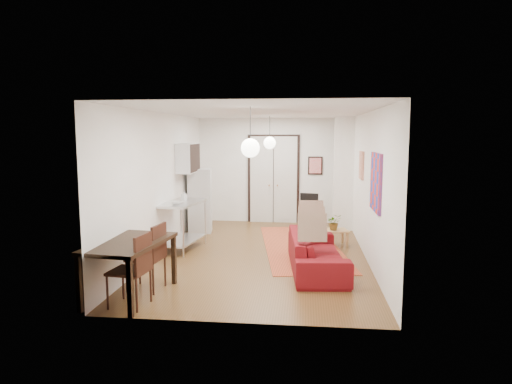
# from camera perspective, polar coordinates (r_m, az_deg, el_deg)

# --- Properties ---
(floor) EXTENTS (7.00, 7.00, 0.00)m
(floor) POSITION_cam_1_polar(r_m,az_deg,el_deg) (9.54, 0.74, -7.73)
(floor) COLOR brown
(floor) RESTS_ON ground
(ceiling) EXTENTS (4.20, 7.00, 0.02)m
(ceiling) POSITION_cam_1_polar(r_m,az_deg,el_deg) (9.22, 0.77, 9.95)
(ceiling) COLOR silver
(ceiling) RESTS_ON wall_back
(wall_back) EXTENTS (4.20, 0.02, 2.90)m
(wall_back) POSITION_cam_1_polar(r_m,az_deg,el_deg) (12.74, 2.22, 2.69)
(wall_back) COLOR white
(wall_back) RESTS_ON floor
(wall_front) EXTENTS (4.20, 0.02, 2.90)m
(wall_front) POSITION_cam_1_polar(r_m,az_deg,el_deg) (5.83, -2.45, -2.82)
(wall_front) COLOR white
(wall_front) RESTS_ON floor
(wall_left) EXTENTS (0.02, 7.00, 2.90)m
(wall_left) POSITION_cam_1_polar(r_m,az_deg,el_deg) (9.69, -11.71, 1.09)
(wall_left) COLOR white
(wall_left) RESTS_ON floor
(wall_right) EXTENTS (0.02, 7.00, 2.90)m
(wall_right) POSITION_cam_1_polar(r_m,az_deg,el_deg) (9.31, 13.73, 0.78)
(wall_right) COLOR white
(wall_right) RESTS_ON floor
(double_doors) EXTENTS (1.44, 0.06, 2.50)m
(double_doors) POSITION_cam_1_polar(r_m,az_deg,el_deg) (12.72, 2.20, 1.55)
(double_doors) COLOR silver
(double_doors) RESTS_ON wall_back
(stub_partition) EXTENTS (0.50, 0.10, 2.90)m
(stub_partition) POSITION_cam_1_polar(r_m,az_deg,el_deg) (11.81, 10.90, 2.20)
(stub_partition) COLOR white
(stub_partition) RESTS_ON floor
(wall_cabinet) EXTENTS (0.35, 1.00, 0.70)m
(wall_cabinet) POSITION_cam_1_polar(r_m,az_deg,el_deg) (11.04, -8.50, 4.24)
(wall_cabinet) COLOR white
(wall_cabinet) RESTS_ON wall_left
(painting_popart) EXTENTS (0.05, 1.00, 1.00)m
(painting_popart) POSITION_cam_1_polar(r_m,az_deg,el_deg) (8.06, 14.77, 1.19)
(painting_popart) COLOR red
(painting_popart) RESTS_ON wall_right
(painting_abstract) EXTENTS (0.05, 0.50, 0.60)m
(painting_abstract) POSITION_cam_1_polar(r_m,az_deg,el_deg) (10.07, 13.05, 3.28)
(painting_abstract) COLOR beige
(painting_abstract) RESTS_ON wall_right
(poster_back) EXTENTS (0.40, 0.03, 0.50)m
(poster_back) POSITION_cam_1_polar(r_m,az_deg,el_deg) (12.68, 7.42, 3.29)
(poster_back) COLOR red
(poster_back) RESTS_ON wall_back
(print_left) EXTENTS (0.03, 0.44, 0.54)m
(print_left) POSITION_cam_1_polar(r_m,az_deg,el_deg) (11.56, -8.61, 4.62)
(print_left) COLOR #9D5E41
(print_left) RESTS_ON wall_left
(pendant_back) EXTENTS (0.30, 0.30, 0.80)m
(pendant_back) POSITION_cam_1_polar(r_m,az_deg,el_deg) (11.21, 1.72, 6.16)
(pendant_back) COLOR white
(pendant_back) RESTS_ON ceiling
(pendant_front) EXTENTS (0.30, 0.30, 0.80)m
(pendant_front) POSITION_cam_1_polar(r_m,az_deg,el_deg) (7.23, -0.72, 5.54)
(pendant_front) COLOR white
(pendant_front) RESTS_ON ceiling
(kilim_rug) EXTENTS (2.17, 4.40, 0.01)m
(kilim_rug) POSITION_cam_1_polar(r_m,az_deg,el_deg) (10.17, 5.68, -6.79)
(kilim_rug) COLOR #C24930
(kilim_rug) RESTS_ON floor
(sofa) EXTENTS (1.11, 2.39, 0.68)m
(sofa) POSITION_cam_1_polar(r_m,az_deg,el_deg) (8.41, 7.59, -7.46)
(sofa) COLOR maroon
(sofa) RESTS_ON floor
(coffee_table) EXTENTS (0.89, 0.62, 0.36)m
(coffee_table) POSITION_cam_1_polar(r_m,az_deg,el_deg) (10.27, 9.16, -4.95)
(coffee_table) COLOR tan
(coffee_table) RESTS_ON floor
(potted_plant) EXTENTS (0.34, 0.37, 0.35)m
(potted_plant) POSITION_cam_1_polar(r_m,az_deg,el_deg) (10.23, 9.74, -3.74)
(potted_plant) COLOR #306C34
(potted_plant) RESTS_ON coffee_table
(kitchen_counter) EXTENTS (0.85, 1.42, 1.03)m
(kitchen_counter) POSITION_cam_1_polar(r_m,az_deg,el_deg) (9.89, -9.27, -3.21)
(kitchen_counter) COLOR silver
(kitchen_counter) RESTS_ON floor
(bowl) EXTENTS (0.32, 0.32, 0.06)m
(bowl) POSITION_cam_1_polar(r_m,az_deg,el_deg) (9.55, -9.82, -1.34)
(bowl) COLOR beige
(bowl) RESTS_ON kitchen_counter
(soap_bottle) EXTENTS (0.13, 0.13, 0.21)m
(soap_bottle) POSITION_cam_1_polar(r_m,az_deg,el_deg) (10.06, -8.98, -0.44)
(soap_bottle) COLOR teal
(soap_bottle) RESTS_ON kitchen_counter
(fridge) EXTENTS (0.64, 0.64, 1.60)m
(fridge) POSITION_cam_1_polar(r_m,az_deg,el_deg) (11.56, -7.00, -1.07)
(fridge) COLOR silver
(fridge) RESTS_ON floor
(dining_table) EXTENTS (1.08, 1.66, 0.86)m
(dining_table) POSITION_cam_1_polar(r_m,az_deg,el_deg) (7.18, -15.50, -6.73)
(dining_table) COLOR black
(dining_table) RESTS_ON floor
(dining_chair_near) EXTENTS (0.57, 0.76, 1.07)m
(dining_chair_near) POSITION_cam_1_polar(r_m,az_deg,el_deg) (7.59, -13.37, -7.03)
(dining_chair_near) COLOR #371911
(dining_chair_near) RESTS_ON floor
(dining_chair_far) EXTENTS (0.57, 0.76, 1.07)m
(dining_chair_far) POSITION_cam_1_polar(r_m,az_deg,el_deg) (6.96, -15.30, -8.41)
(dining_chair_far) COLOR #371911
(dining_chair_far) RESTS_ON floor
(black_side_chair) EXTENTS (0.54, 0.55, 1.00)m
(black_side_chair) POSITION_cam_1_polar(r_m,az_deg,el_deg) (11.83, 6.85, -1.94)
(black_side_chair) COLOR black
(black_side_chair) RESTS_ON floor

